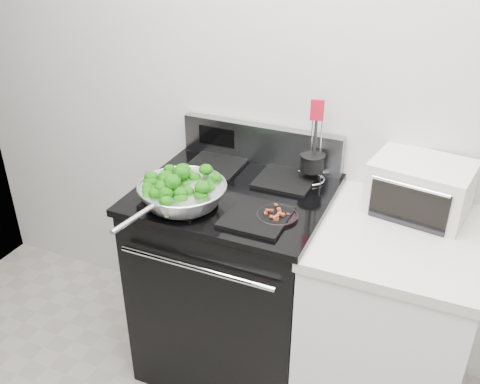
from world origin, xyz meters
The scene contains 8 objects.
back_wall centered at (0.00, 1.75, 1.35)m, with size 4.00×0.02×2.70m, color silver.
gas_range centered at (-0.30, 1.41, 0.49)m, with size 0.79×0.69×1.13m.
counter centered at (0.39, 1.41, 0.46)m, with size 0.62×0.68×0.92m.
skillet centered at (-0.44, 1.22, 1.00)m, with size 0.36×0.56×0.08m.
broccoli_pile centered at (-0.44, 1.23, 1.02)m, with size 0.28×0.28×0.10m, color #083304, non-canonical shape.
bacon_plate centered at (-0.06, 1.28, 0.97)m, with size 0.16×0.16×0.04m.
utensil_holder centered at (-0.03, 1.63, 1.02)m, with size 0.12×0.12×0.37m.
toaster_oven centered at (0.42, 1.60, 1.03)m, with size 0.41×0.34×0.21m.
Camera 1 is at (0.51, -0.37, 2.03)m, focal length 40.00 mm.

